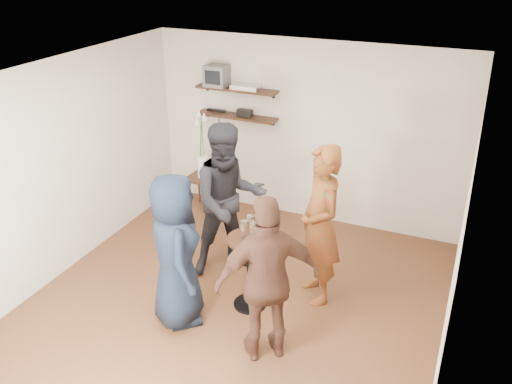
# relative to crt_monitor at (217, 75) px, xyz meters

# --- Properties ---
(room) EXTENTS (4.58, 5.08, 2.68)m
(room) POSITION_rel_crt_monitor_xyz_m (1.30, -2.38, -0.72)
(room) COLOR #4B2D18
(room) RESTS_ON ground
(shelf_upper) EXTENTS (1.20, 0.25, 0.04)m
(shelf_upper) POSITION_rel_crt_monitor_xyz_m (0.30, 0.00, -0.17)
(shelf_upper) COLOR black
(shelf_upper) RESTS_ON room
(shelf_lower) EXTENTS (1.20, 0.25, 0.04)m
(shelf_lower) POSITION_rel_crt_monitor_xyz_m (0.30, 0.00, -0.57)
(shelf_lower) COLOR black
(shelf_lower) RESTS_ON room
(crt_monitor) EXTENTS (0.32, 0.30, 0.30)m
(crt_monitor) POSITION_rel_crt_monitor_xyz_m (0.00, 0.00, 0.00)
(crt_monitor) COLOR #59595B
(crt_monitor) RESTS_ON shelf_upper
(dvd_deck) EXTENTS (0.40, 0.24, 0.06)m
(dvd_deck) POSITION_rel_crt_monitor_xyz_m (0.45, 0.00, -0.12)
(dvd_deck) COLOR silver
(dvd_deck) RESTS_ON shelf_upper
(radio) EXTENTS (0.22, 0.10, 0.10)m
(radio) POSITION_rel_crt_monitor_xyz_m (0.42, 0.00, -0.50)
(radio) COLOR black
(radio) RESTS_ON shelf_lower
(power_strip) EXTENTS (0.30, 0.05, 0.03)m
(power_strip) POSITION_rel_crt_monitor_xyz_m (-0.05, 0.05, -0.54)
(power_strip) COLOR black
(power_strip) RESTS_ON shelf_lower
(side_table) EXTENTS (0.49, 0.49, 0.54)m
(side_table) POSITION_rel_crt_monitor_xyz_m (-0.14, -0.30, -1.57)
(side_table) COLOR black
(side_table) RESTS_ON room
(vase_lilies) EXTENTS (0.20, 0.21, 1.08)m
(vase_lilies) POSITION_rel_crt_monitor_xyz_m (-0.14, -0.30, -1.13)
(vase_lilies) COLOR white
(vase_lilies) RESTS_ON side_table
(drinks_table) EXTENTS (0.48, 0.48, 0.88)m
(drinks_table) POSITION_rel_crt_monitor_xyz_m (1.47, -2.21, -1.45)
(drinks_table) COLOR black
(drinks_table) RESTS_ON room
(wine_glass_fl) EXTENTS (0.07, 0.07, 0.21)m
(wine_glass_fl) POSITION_rel_crt_monitor_xyz_m (1.42, -2.24, -0.99)
(wine_glass_fl) COLOR silver
(wine_glass_fl) RESTS_ON drinks_table
(wine_glass_fr) EXTENTS (0.07, 0.07, 0.21)m
(wine_glass_fr) POSITION_rel_crt_monitor_xyz_m (1.54, -2.26, -0.99)
(wine_glass_fr) COLOR silver
(wine_glass_fr) RESTS_ON drinks_table
(wine_glass_bl) EXTENTS (0.07, 0.07, 0.22)m
(wine_glass_bl) POSITION_rel_crt_monitor_xyz_m (1.45, -2.14, -0.98)
(wine_glass_bl) COLOR silver
(wine_glass_bl) RESTS_ON drinks_table
(wine_glass_br) EXTENTS (0.07, 0.07, 0.20)m
(wine_glass_br) POSITION_rel_crt_monitor_xyz_m (1.51, -2.20, -1.00)
(wine_glass_br) COLOR silver
(wine_glass_br) RESTS_ON drinks_table
(person_plaid) EXTENTS (0.76, 0.81, 1.87)m
(person_plaid) POSITION_rel_crt_monitor_xyz_m (2.11, -1.74, -1.08)
(person_plaid) COLOR red
(person_plaid) RESTS_ON room
(person_dark) EXTENTS (1.18, 1.16, 1.91)m
(person_dark) POSITION_rel_crt_monitor_xyz_m (0.94, -1.62, -1.06)
(person_dark) COLOR black
(person_dark) RESTS_ON room
(person_navy) EXTENTS (0.95, 0.99, 1.71)m
(person_navy) POSITION_rel_crt_monitor_xyz_m (0.86, -2.72, -1.16)
(person_navy) COLOR black
(person_navy) RESTS_ON room
(person_brown) EXTENTS (1.08, 0.95, 1.75)m
(person_brown) POSITION_rel_crt_monitor_xyz_m (1.95, -2.85, -1.14)
(person_brown) COLOR #4A2C1F
(person_brown) RESTS_ON room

